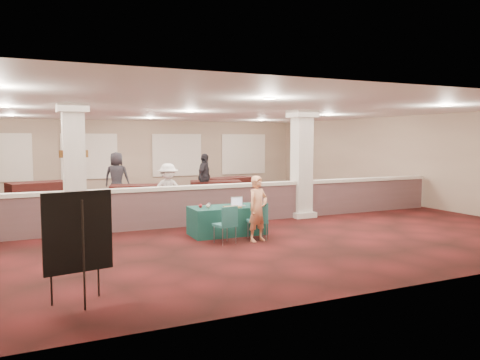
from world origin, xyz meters
name	(u,v)px	position (x,y,z in m)	size (l,w,h in m)	color
ground	(191,216)	(0.00, 0.00, 0.00)	(16.00, 16.00, 0.00)	#451111
wall_back	(135,156)	(0.00, 8.00, 1.60)	(16.00, 0.04, 3.20)	gray
wall_front	(364,190)	(0.00, -8.00, 1.60)	(16.00, 0.04, 3.20)	gray
wall_right	(394,159)	(8.00, 0.00, 1.60)	(0.04, 16.00, 3.20)	gray
ceiling	(191,111)	(0.00, 0.00, 3.20)	(16.00, 16.00, 0.02)	silver
partition_wall	(209,204)	(0.00, -1.50, 0.57)	(15.60, 0.28, 1.10)	brown
column_left	(74,169)	(-3.50, -1.50, 1.64)	(0.72, 0.72, 3.20)	beige
column_right	(302,163)	(3.00, -1.50, 1.64)	(0.72, 0.72, 3.20)	beige
sconce_left	(61,154)	(-3.78, -1.50, 2.00)	(0.12, 0.12, 0.18)	brown
sconce_right	(86,154)	(-3.22, -1.50, 2.00)	(0.12, 0.12, 0.18)	brown
near_table	(227,220)	(-0.09, -3.00, 0.35)	(1.82, 0.91, 0.70)	#0E3633
conf_chair_main	(258,218)	(0.31, -3.90, 0.52)	(0.53, 0.54, 0.88)	#1F5D50
conf_chair_side	(227,222)	(-0.51, -3.97, 0.51)	(0.50, 0.50, 0.86)	#1F5D50
easel_board	(78,233)	(-3.94, -6.68, 1.03)	(0.95, 0.53, 1.63)	black
woman	(258,209)	(0.26, -4.00, 0.76)	(0.55, 0.36, 1.52)	#DB815F
far_table_front_center	(216,191)	(2.00, 3.00, 0.38)	(1.90, 0.95, 0.77)	black
far_table_front_right	(260,198)	(2.50, 0.30, 0.39)	(1.91, 0.96, 0.78)	black
far_table_back_left	(38,193)	(-4.20, 4.79, 0.41)	(2.00, 1.00, 0.81)	black
far_table_back_center	(136,195)	(-1.02, 3.20, 0.36)	(1.77, 0.89, 0.72)	black
far_table_back_right	(230,187)	(3.06, 4.11, 0.39)	(1.93, 0.96, 0.78)	black
attendee_b	(168,191)	(-0.73, 0.00, 0.81)	(1.04, 0.48, 1.63)	silver
attendee_c	(204,178)	(1.50, 2.89, 0.91)	(1.07, 0.51, 1.82)	black
attendee_d	(117,177)	(-1.51, 4.10, 0.94)	(0.93, 0.50, 1.88)	black
laptop_base	(238,206)	(0.19, -3.05, 0.71)	(0.32, 0.22, 0.02)	#B8B8BD
laptop_screen	(237,201)	(0.20, -2.94, 0.82)	(0.32, 0.01, 0.21)	#B8B8BD
screen_glow	(237,201)	(0.20, -2.95, 0.81)	(0.29, 0.00, 0.18)	silver
knitting	(232,207)	(-0.05, -3.24, 0.71)	(0.38, 0.29, 0.03)	#AF6B1C
yarn_cream	(208,206)	(-0.62, -3.08, 0.75)	(0.11, 0.11, 0.11)	beige
yarn_red	(200,206)	(-0.76, -2.94, 0.75)	(0.10, 0.10, 0.10)	maroon
yarn_grey	(209,205)	(-0.52, -2.87, 0.75)	(0.10, 0.10, 0.10)	#515056
scissors	(254,206)	(0.52, -3.28, 0.70)	(0.11, 0.03, 0.01)	red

